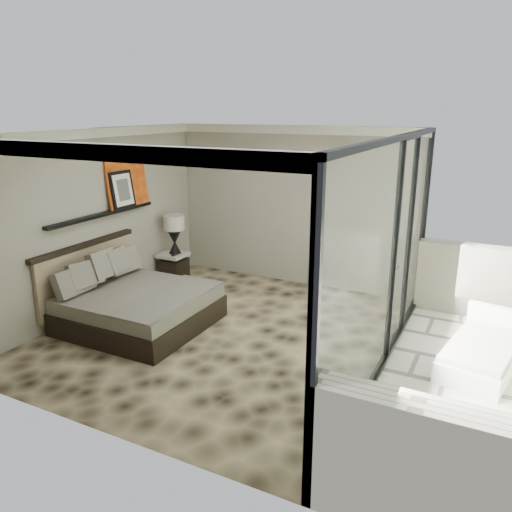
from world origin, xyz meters
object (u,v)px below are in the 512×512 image
at_px(nightstand, 174,268).
at_px(lounger, 482,352).
at_px(bed, 133,303).
at_px(table_lamp, 174,229).

distance_m(nightstand, lounger, 5.40).
bearing_deg(bed, lounger, 11.59).
distance_m(bed, lounger, 4.78).
relative_size(nightstand, table_lamp, 0.66).
bearing_deg(table_lamp, bed, -72.23).
height_order(bed, table_lamp, table_lamp).
bearing_deg(nightstand, bed, -49.44).
height_order(nightstand, table_lamp, table_lamp).
bearing_deg(nightstand, table_lamp, 59.22).
bearing_deg(table_lamp, nightstand, -142.39).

